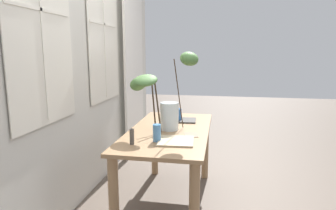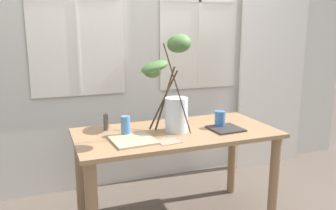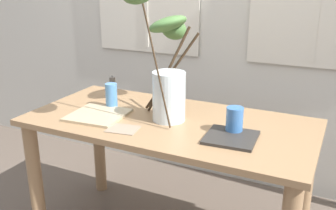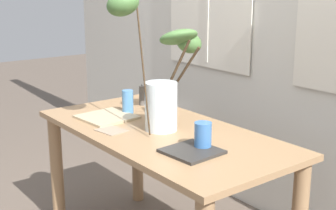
{
  "view_description": "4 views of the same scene",
  "coord_description": "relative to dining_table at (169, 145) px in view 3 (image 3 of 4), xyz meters",
  "views": [
    {
      "loc": [
        -2.54,
        -0.45,
        1.43
      ],
      "look_at": [
        -0.04,
        0.01,
        0.96
      ],
      "focal_mm": 31.45,
      "sensor_mm": 36.0,
      "label": 1
    },
    {
      "loc": [
        -0.9,
        -2.19,
        1.44
      ],
      "look_at": [
        -0.06,
        0.01,
        0.93
      ],
      "focal_mm": 36.31,
      "sensor_mm": 36.0,
      "label": 2
    },
    {
      "loc": [
        0.79,
        -1.64,
        1.43
      ],
      "look_at": [
        0.02,
        -0.05,
        0.83
      ],
      "focal_mm": 41.14,
      "sensor_mm": 36.0,
      "label": 3
    },
    {
      "loc": [
        1.86,
        -1.38,
        1.47
      ],
      "look_at": [
        0.02,
        0.03,
        0.86
      ],
      "focal_mm": 50.69,
      "sensor_mm": 36.0,
      "label": 4
    }
  ],
  "objects": [
    {
      "name": "drinking_glass_blue_left",
      "position": [
        -0.37,
        0.03,
        0.21
      ],
      "size": [
        0.06,
        0.06,
        0.14
      ],
      "primitive_type": "cylinder",
      "color": "#4C84BC",
      "rests_on": "dining_table"
    },
    {
      "name": "pillar_candle",
      "position": [
        -0.47,
        0.21,
        0.2
      ],
      "size": [
        0.03,
        0.03,
        0.13
      ],
      "color": "#514C47",
      "rests_on": "dining_table"
    },
    {
      "name": "plate_square_right",
      "position": [
        0.35,
        -0.09,
        0.15
      ],
      "size": [
        0.24,
        0.24,
        0.01
      ],
      "primitive_type": "cube",
      "rotation": [
        0.0,
        0.0,
        0.06
      ],
      "color": "#2D2B28",
      "rests_on": "dining_table"
    },
    {
      "name": "vase_with_branches",
      "position": [
        -0.04,
        0.04,
        0.44
      ],
      "size": [
        0.33,
        0.65,
        0.72
      ],
      "color": "silver",
      "rests_on": "dining_table"
    },
    {
      "name": "plate_square_left",
      "position": [
        -0.35,
        -0.11,
        0.15
      ],
      "size": [
        0.29,
        0.29,
        0.01
      ],
      "primitive_type": "cube",
      "rotation": [
        0.0,
        0.0,
        0.07
      ],
      "color": "tan",
      "rests_on": "dining_table"
    },
    {
      "name": "dining_table",
      "position": [
        0.0,
        0.0,
        0.0
      ],
      "size": [
        1.45,
        0.71,
        0.73
      ],
      "color": "#93704C",
      "rests_on": "ground"
    },
    {
      "name": "napkin_folded",
      "position": [
        -0.14,
        -0.21,
        0.14
      ],
      "size": [
        0.16,
        0.14,
        0.0
      ],
      "primitive_type": "cube",
      "rotation": [
        0.0,
        0.0,
        0.15
      ],
      "color": "gray",
      "rests_on": "dining_table"
    },
    {
      "name": "drinking_glass_blue_right",
      "position": [
        0.35,
        -0.02,
        0.2
      ],
      "size": [
        0.08,
        0.08,
        0.13
      ],
      "primitive_type": "cylinder",
      "color": "#386BAD",
      "rests_on": "dining_table"
    }
  ]
}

